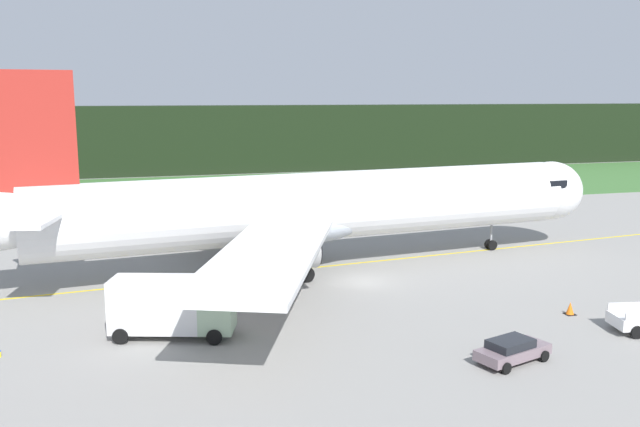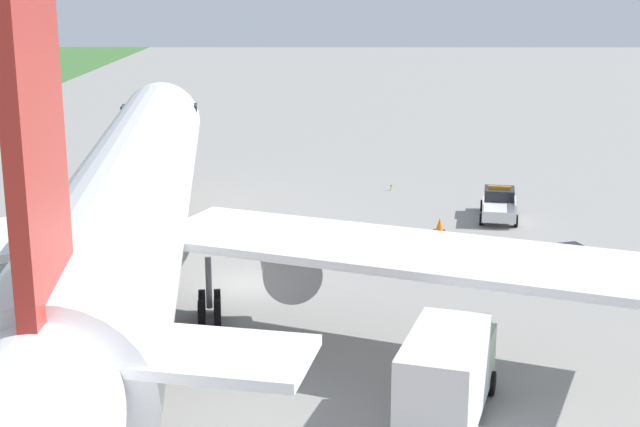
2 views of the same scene
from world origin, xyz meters
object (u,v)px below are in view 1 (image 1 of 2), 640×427
object	(u,v)px
airliner	(311,208)
catering_truck	(168,306)
staff_car	(512,350)
apron_cone	(570,308)

from	to	relation	value
airliner	catering_truck	bearing A→B (deg)	-132.70
airliner	staff_car	bearing A→B (deg)	-77.19
catering_truck	apron_cone	distance (m)	25.18
airliner	catering_truck	world-z (taller)	airliner
staff_car	apron_cone	xyz separation A→B (m)	(7.88, 5.98, -0.30)
apron_cone	staff_car	bearing A→B (deg)	-142.78
airliner	catering_truck	distance (m)	18.12
airliner	staff_car	xyz separation A→B (m)	(4.99, -21.96, -4.22)
catering_truck	staff_car	world-z (taller)	catering_truck
airliner	staff_car	distance (m)	22.91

